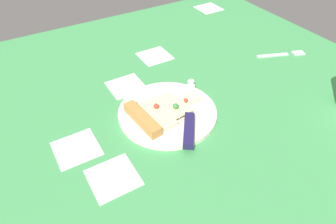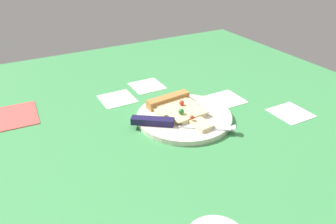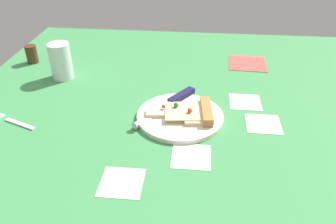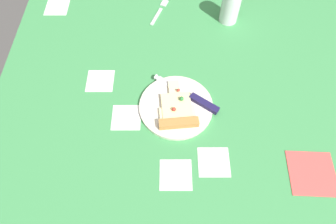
# 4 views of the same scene
# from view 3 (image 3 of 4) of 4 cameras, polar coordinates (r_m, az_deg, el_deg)

# --- Properties ---
(ground_plane) EXTENTS (1.29, 1.29, 0.03)m
(ground_plane) POSITION_cam_3_polar(r_m,az_deg,el_deg) (0.96, 1.49, -0.29)
(ground_plane) COLOR #3D8C4C
(ground_plane) RESTS_ON ground
(plate) EXTENTS (0.23, 0.23, 0.01)m
(plate) POSITION_cam_3_polar(r_m,az_deg,el_deg) (0.91, 2.05, -0.77)
(plate) COLOR silver
(plate) RESTS_ON ground_plane
(pizza_slice) EXTENTS (0.18, 0.12, 0.03)m
(pizza_slice) POSITION_cam_3_polar(r_m,az_deg,el_deg) (0.90, 3.71, -0.01)
(pizza_slice) COLOR beige
(pizza_slice) RESTS_ON plate
(knife) EXTENTS (0.16, 0.21, 0.02)m
(knife) POSITION_cam_3_polar(r_m,az_deg,el_deg) (0.95, 0.55, 1.62)
(knife) COLOR silver
(knife) RESTS_ON plate
(drinking_glass) EXTENTS (0.07, 0.07, 0.12)m
(drinking_glass) POSITION_cam_3_polar(r_m,az_deg,el_deg) (1.15, -17.69, 8.21)
(drinking_glass) COLOR white
(drinking_glass) RESTS_ON ground_plane
(pepper_shaker) EXTENTS (0.04, 0.04, 0.06)m
(pepper_shaker) POSITION_cam_3_polar(r_m,az_deg,el_deg) (1.32, -22.06, 9.06)
(pepper_shaker) COLOR #4C2D19
(pepper_shaker) RESTS_ON ground_plane
(fork) EXTENTS (0.15, 0.07, 0.01)m
(fork) POSITION_cam_3_polar(r_m,az_deg,el_deg) (0.99, -25.14, -1.21)
(fork) COLOR silver
(fork) RESTS_ON ground_plane
(napkin) EXTENTS (0.14, 0.14, 0.00)m
(napkin) POSITION_cam_3_polar(r_m,az_deg,el_deg) (1.26, 13.31, 8.04)
(napkin) COLOR #E54C47
(napkin) RESTS_ON ground_plane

